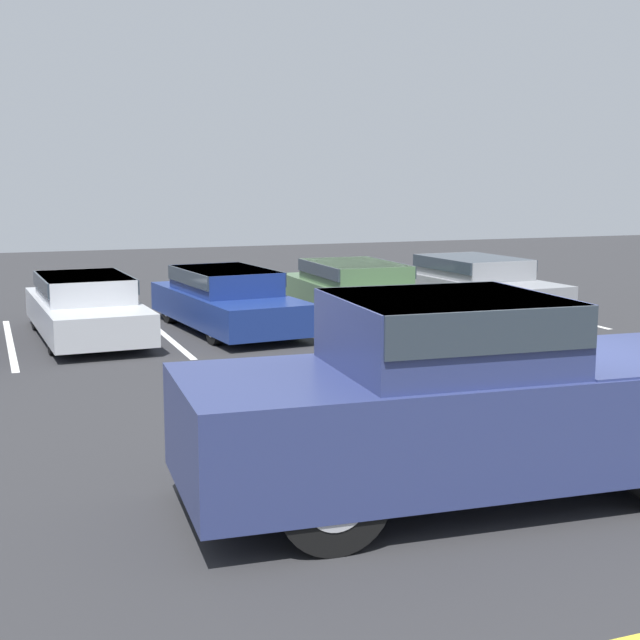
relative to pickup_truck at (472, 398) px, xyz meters
name	(u,v)px	position (x,y,z in m)	size (l,w,h in m)	color
ground_plane	(496,474)	(0.57, 0.45, -0.95)	(60.00, 60.00, 0.00)	#2D2D30
stall_stripe_b	(10,343)	(-3.79, 9.80, -0.94)	(0.12, 5.32, 0.01)	white
stall_stripe_c	(163,333)	(-1.01, 9.80, -0.94)	(0.12, 5.32, 0.01)	white
stall_stripe_d	(300,325)	(1.78, 9.80, -0.94)	(0.12, 5.32, 0.01)	white
stall_stripe_e	(422,317)	(4.56, 9.80, -0.94)	(0.12, 5.32, 0.01)	white
stall_stripe_f	(533,311)	(7.35, 9.80, -0.94)	(0.12, 5.32, 0.01)	white
pickup_truck	(472,398)	(0.00, 0.00, 0.00)	(5.54, 2.30, 1.91)	navy
parked_sedan_b	(85,305)	(-2.44, 9.85, -0.32)	(1.91, 4.74, 1.17)	#B7BABF
parked_sedan_c	(226,297)	(0.25, 9.80, -0.31)	(2.16, 4.84, 1.20)	navy
parked_sedan_d	(356,290)	(3.02, 9.83, -0.29)	(1.88, 4.80, 1.23)	#4C6B47
parked_sedan_e	(474,283)	(5.88, 9.93, -0.28)	(2.06, 4.72, 1.24)	gray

